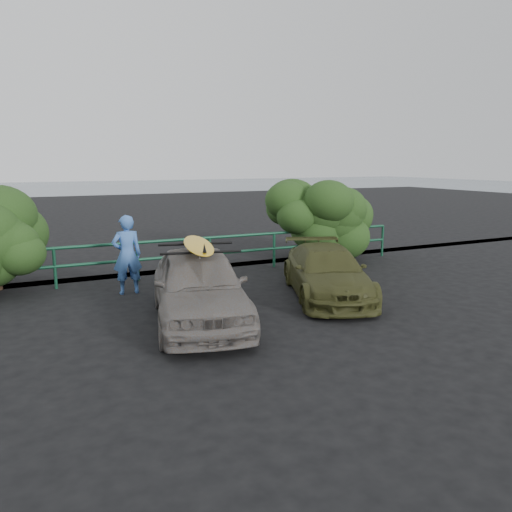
{
  "coord_description": "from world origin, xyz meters",
  "views": [
    {
      "loc": [
        -3.67,
        -7.77,
        3.06
      ],
      "look_at": [
        0.83,
        1.68,
        1.07
      ],
      "focal_mm": 35.0,
      "sensor_mm": 36.0,
      "label": 1
    }
  ],
  "objects_px": {
    "sedan": "(199,286)",
    "man": "(127,255)",
    "surfboard": "(198,245)",
    "olive_vehicle": "(327,272)",
    "guardrail": "(175,258)"
  },
  "relations": [
    {
      "from": "sedan",
      "to": "surfboard",
      "type": "bearing_deg",
      "value": 12.77
    },
    {
      "from": "olive_vehicle",
      "to": "sedan",
      "type": "bearing_deg",
      "value": -150.69
    },
    {
      "from": "surfboard",
      "to": "man",
      "type": "bearing_deg",
      "value": 119.32
    },
    {
      "from": "olive_vehicle",
      "to": "man",
      "type": "height_order",
      "value": "man"
    },
    {
      "from": "guardrail",
      "to": "surfboard",
      "type": "height_order",
      "value": "surfboard"
    },
    {
      "from": "sedan",
      "to": "guardrail",
      "type": "bearing_deg",
      "value": 93.1
    },
    {
      "from": "guardrail",
      "to": "sedan",
      "type": "bearing_deg",
      "value": -99.67
    },
    {
      "from": "sedan",
      "to": "man",
      "type": "height_order",
      "value": "man"
    },
    {
      "from": "sedan",
      "to": "surfboard",
      "type": "height_order",
      "value": "surfboard"
    },
    {
      "from": "sedan",
      "to": "surfboard",
      "type": "distance_m",
      "value": 0.8
    },
    {
      "from": "surfboard",
      "to": "olive_vehicle",
      "type": "bearing_deg",
      "value": 21.37
    },
    {
      "from": "olive_vehicle",
      "to": "man",
      "type": "distance_m",
      "value": 4.65
    },
    {
      "from": "sedan",
      "to": "surfboard",
      "type": "xyz_separation_m",
      "value": [
        0.0,
        0.0,
        0.8
      ]
    },
    {
      "from": "man",
      "to": "surfboard",
      "type": "height_order",
      "value": "man"
    },
    {
      "from": "olive_vehicle",
      "to": "surfboard",
      "type": "distance_m",
      "value": 3.4
    }
  ]
}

